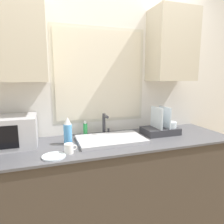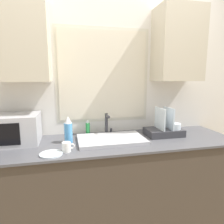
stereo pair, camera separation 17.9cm
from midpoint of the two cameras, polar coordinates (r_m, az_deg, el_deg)
name	(u,v)px [view 1 (the left image)]	position (r m, az deg, el deg)	size (l,w,h in m)	color
countertop	(110,187)	(2.08, -3.21, -20.69)	(2.41, 0.69, 0.94)	#42382D
wall_back	(100,89)	(2.11, -5.84, 6.55)	(6.00, 0.38, 2.60)	silver
sink_basin	(111,139)	(1.88, -3.08, -7.84)	(0.62, 0.39, 0.03)	#B2B2B7
faucet	(105,123)	(2.05, -4.57, -3.11)	(0.08, 0.14, 0.22)	#333338
microwave	(4,132)	(1.96, -30.84, -5.02)	(0.52, 0.36, 0.26)	#B2B2B7
dish_rack	(161,128)	(2.13, 11.60, -4.59)	(0.36, 0.24, 0.29)	#333338
spray_bottle	(68,131)	(1.83, -15.30, -5.37)	(0.07, 0.07, 0.24)	#4C99D8
soap_bottle	(85,129)	(2.05, -10.12, -4.94)	(0.04, 0.04, 0.15)	#268C3F
mug_near_sink	(69,149)	(1.63, -15.29, -10.09)	(0.10, 0.07, 0.08)	white
small_plate	(54,156)	(1.61, -19.47, -11.92)	(0.17, 0.17, 0.01)	silver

